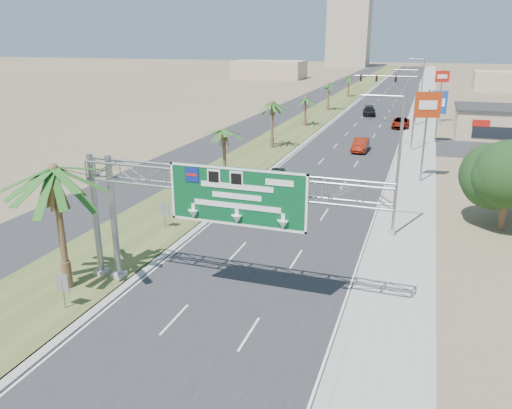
{
  "coord_description": "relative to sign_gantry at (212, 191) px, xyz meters",
  "views": [
    {
      "loc": [
        9.01,
        -12.47,
        13.47
      ],
      "look_at": [
        0.03,
        13.78,
        4.2
      ],
      "focal_mm": 35.0,
      "sensor_mm": 36.0,
      "label": 1
    }
  ],
  "objects": [
    {
      "name": "palm_row_f",
      "position": [
        -8.44,
        100.07,
        -1.35
      ],
      "size": [
        3.99,
        3.99,
        5.75
      ],
      "color": "brown",
      "rests_on": "ground"
    },
    {
      "name": "palm_row_c",
      "position": [
        -8.44,
        38.07,
        -0.39
      ],
      "size": [
        3.99,
        3.99,
        6.75
      ],
      "color": "brown",
      "rests_on": "ground"
    },
    {
      "name": "palm_row_d",
      "position": [
        -8.44,
        56.07,
        -1.64
      ],
      "size": [
        3.99,
        3.99,
        5.45
      ],
      "color": "brown",
      "rests_on": "ground"
    },
    {
      "name": "sidewalk_right",
      "position": [
        9.56,
        100.07,
        -6.01
      ],
      "size": [
        4.0,
        300.0,
        0.1
      ],
      "primitive_type": "cube",
      "color": "#9E9B93",
      "rests_on": "ground"
    },
    {
      "name": "road",
      "position": [
        1.06,
        100.07,
        -6.05
      ],
      "size": [
        12.0,
        300.0,
        0.02
      ],
      "primitive_type": "cube",
      "color": "#28282B",
      "rests_on": "ground"
    },
    {
      "name": "palm_row_b",
      "position": [
        -8.44,
        22.07,
        -1.16
      ],
      "size": [
        3.99,
        3.99,
        5.95
      ],
      "color": "brown",
      "rests_on": "ground"
    },
    {
      "name": "median_grass",
      "position": [
        -8.94,
        100.07,
        -6.0
      ],
      "size": [
        7.0,
        300.0,
        0.12
      ],
      "primitive_type": "cube",
      "color": "#3E5324",
      "rests_on": "ground"
    },
    {
      "name": "signal_mast",
      "position": [
        6.23,
        62.05,
        -1.21
      ],
      "size": [
        10.28,
        0.71,
        8.0
      ],
      "color": "gray",
      "rests_on": "ground"
    },
    {
      "name": "median_signback_b",
      "position": [
        -7.44,
        8.07,
        -4.61
      ],
      "size": [
        0.75,
        0.08,
        2.08
      ],
      "color": "gray",
      "rests_on": "ground"
    },
    {
      "name": "streetlight_mid",
      "position": [
        8.36,
        42.07,
        -1.36
      ],
      "size": [
        3.27,
        0.44,
        10.0
      ],
      "color": "gray",
      "rests_on": "ground"
    },
    {
      "name": "palm_near",
      "position": [
        -8.14,
        -1.93,
        0.87
      ],
      "size": [
        5.7,
        5.7,
        8.35
      ],
      "color": "brown",
      "rests_on": "ground"
    },
    {
      "name": "median_signback_a",
      "position": [
        -6.74,
        -3.93,
        -4.61
      ],
      "size": [
        0.75,
        0.08,
        2.08
      ],
      "color": "gray",
      "rests_on": "ground"
    },
    {
      "name": "palm_row_e",
      "position": [
        -8.44,
        75.07,
        -0.97
      ],
      "size": [
        3.99,
        3.99,
        6.15
      ],
      "color": "brown",
      "rests_on": "ground"
    },
    {
      "name": "car_far",
      "position": [
        -0.05,
        71.2,
        -5.26
      ],
      "size": [
        2.94,
        5.74,
        1.6
      ],
      "primitive_type": "imported",
      "rotation": [
        0.0,
        0.0,
        0.13
      ],
      "color": "black",
      "rests_on": "ground"
    },
    {
      "name": "oak_near",
      "position": [
        16.06,
        16.07,
        -1.53
      ],
      "size": [
        4.5,
        4.5,
        6.8
      ],
      "color": "brown",
      "rests_on": "ground"
    },
    {
      "name": "pole_sign_red_far",
      "position": [
        11.77,
        65.92,
        0.81
      ],
      "size": [
        2.19,
        0.94,
        8.69
      ],
      "color": "gray",
      "rests_on": "ground"
    },
    {
      "name": "streetlight_far",
      "position": [
        8.36,
        78.07,
        -1.36
      ],
      "size": [
        3.27,
        0.44,
        10.0
      ],
      "color": "gray",
      "rests_on": "ground"
    },
    {
      "name": "tower_distant",
      "position": [
        -30.94,
        240.07,
        11.44
      ],
      "size": [
        20.0,
        16.0,
        35.0
      ],
      "primitive_type": "cube",
      "color": "tan",
      "rests_on": "ground"
    },
    {
      "name": "streetlight_near",
      "position": [
        8.36,
        12.07,
        -1.36
      ],
      "size": [
        3.27,
        0.44,
        10.0
      ],
      "color": "gray",
      "rests_on": "ground"
    },
    {
      "name": "sign_gantry",
      "position": [
        0.0,
        0.0,
        0.0
      ],
      "size": [
        16.75,
        1.24,
        7.5
      ],
      "color": "gray",
      "rests_on": "ground"
    },
    {
      "name": "car_left_lane",
      "position": [
        -3.25,
        22.56,
        -5.34
      ],
      "size": [
        2.26,
        4.4,
        1.43
      ],
      "primitive_type": "imported",
      "rotation": [
        0.0,
        0.0,
        0.14
      ],
      "color": "black",
      "rests_on": "ground"
    },
    {
      "name": "car_right_lane",
      "position": [
        6.26,
        59.38,
        -5.29
      ],
      "size": [
        2.59,
        5.55,
        1.54
      ],
      "primitive_type": "imported",
      "rotation": [
        0.0,
        0.0,
        0.01
      ],
      "color": "gray",
      "rests_on": "ground"
    },
    {
      "name": "pole_sign_blue",
      "position": [
        11.42,
        48.78,
        -0.9
      ],
      "size": [
        2.0,
        0.36,
        7.1
      ],
      "color": "gray",
      "rests_on": "ground"
    },
    {
      "name": "car_mid_lane",
      "position": [
        2.56,
        39.91,
        -5.24
      ],
      "size": [
        1.74,
        4.95,
        1.63
      ],
      "primitive_type": "imported",
      "rotation": [
        0.0,
        0.0,
        -0.0
      ],
      "color": "maroon",
      "rests_on": "ground"
    },
    {
      "name": "pole_sign_red_near",
      "position": [
        10.06,
        27.68,
        0.95
      ],
      "size": [
        2.38,
        0.99,
        8.92
      ],
      "color": "gray",
      "rests_on": "ground"
    },
    {
      "name": "opposing_road",
      "position": [
        -15.94,
        100.07,
        -6.05
      ],
      "size": [
        8.0,
        300.0,
        0.02
      ],
      "primitive_type": "cube",
      "color": "#28282B",
      "rests_on": "ground"
    },
    {
      "name": "building_distant_left",
      "position": [
        -43.94,
        150.07,
        -3.06
      ],
      "size": [
        24.0,
        14.0,
        6.0
      ],
      "primitive_type": "cube",
      "color": "tan",
      "rests_on": "ground"
    }
  ]
}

